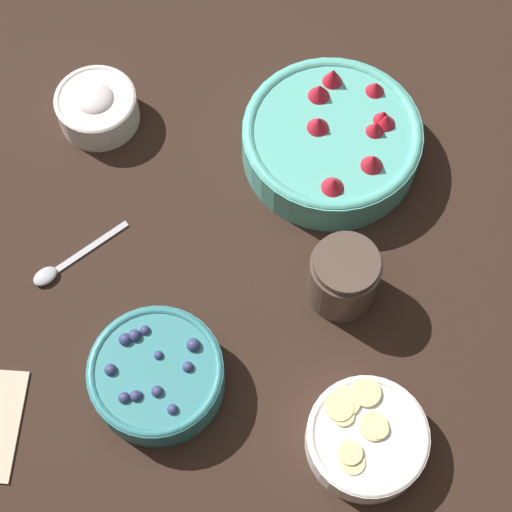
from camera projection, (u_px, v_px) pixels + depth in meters
The scene contains 7 objects.
ground_plane at pixel (185, 236), 1.08m from camera, with size 4.00×4.00×0.00m, color black.
bowl_strawberries at pixel (332, 139), 1.10m from camera, with size 0.23×0.23×0.08m.
bowl_blueberries at pixel (156, 375), 0.98m from camera, with size 0.16×0.16×0.06m.
bowl_bananas at pixel (366, 438), 0.95m from camera, with size 0.14×0.14×0.04m.
bowl_cream at pixel (97, 106), 1.13m from camera, with size 0.11×0.11×0.06m.
jar_chocolate at pixel (343, 278), 1.02m from camera, with size 0.08×0.08×0.09m.
spoon at pixel (63, 265), 1.06m from camera, with size 0.09×0.12×0.01m.
Camera 1 is at (0.48, 0.05, 0.97)m, focal length 60.00 mm.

